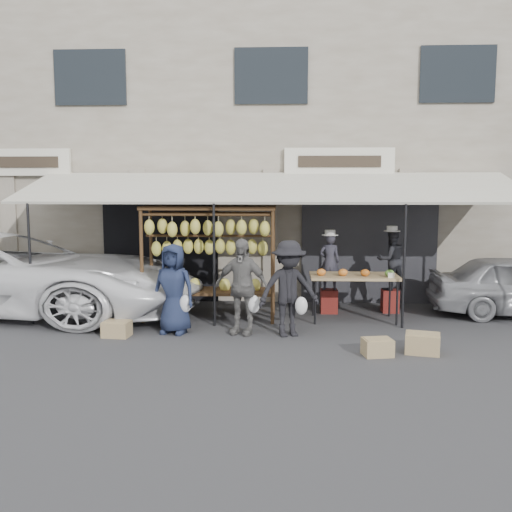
{
  "coord_description": "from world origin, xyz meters",
  "views": [
    {
      "loc": [
        0.28,
        -9.31,
        2.63
      ],
      "look_at": [
        -0.23,
        1.4,
        1.3
      ],
      "focal_mm": 40.0,
      "sensor_mm": 36.0,
      "label": 1
    }
  ],
  "objects": [
    {
      "name": "awning",
      "position": [
        0.01,
        2.28,
        2.57
      ],
      "size": [
        10.0,
        2.35,
        2.92
      ],
      "color": "beige",
      "rests_on": "ground_plane"
    },
    {
      "name": "stool_right",
      "position": [
        2.52,
        2.49,
        0.24
      ],
      "size": [
        0.42,
        0.42,
        0.47
      ],
      "primitive_type": "cube",
      "rotation": [
        0.0,
        0.0,
        -0.3
      ],
      "color": "maroon",
      "rests_on": "ground_plane"
    },
    {
      "name": "crate_near_a",
      "position": [
        1.75,
        -0.63,
        0.13
      ],
      "size": [
        0.5,
        0.41,
        0.27
      ],
      "primitive_type": "cube",
      "rotation": [
        0.0,
        0.0,
        0.18
      ],
      "color": "tan",
      "rests_on": "ground_plane"
    },
    {
      "name": "vendor_right",
      "position": [
        2.52,
        2.49,
        1.1
      ],
      "size": [
        0.73,
        0.64,
        1.26
      ],
      "primitive_type": "imported",
      "rotation": [
        0.0,
        0.0,
        3.45
      ],
      "color": "black",
      "rests_on": "stool_right"
    },
    {
      "name": "crate_near_b",
      "position": [
        2.49,
        -0.46,
        0.16
      ],
      "size": [
        0.6,
        0.51,
        0.31
      ],
      "primitive_type": "cube",
      "rotation": [
        0.0,
        0.0,
        -0.25
      ],
      "color": "tan",
      "rests_on": "ground_plane"
    },
    {
      "name": "ground_plane",
      "position": [
        0.0,
        0.0,
        0.0
      ],
      "size": [
        90.0,
        90.0,
        0.0
      ],
      "primitive_type": "plane",
      "color": "#2D2D30"
    },
    {
      "name": "shophouse",
      "position": [
        -0.0,
        6.5,
        3.65
      ],
      "size": [
        24.0,
        6.15,
        7.3
      ],
      "color": "#ABA495",
      "rests_on": "ground_plane"
    },
    {
      "name": "stool_left",
      "position": [
        1.24,
        2.38,
        0.24
      ],
      "size": [
        0.44,
        0.44,
        0.49
      ],
      "primitive_type": "cube",
      "rotation": [
        0.0,
        0.0,
        -0.34
      ],
      "color": "maroon",
      "rests_on": "ground_plane"
    },
    {
      "name": "produce_table",
      "position": [
        1.66,
        1.7,
        0.86
      ],
      "size": [
        1.7,
        0.9,
        1.04
      ],
      "color": "tan",
      "rests_on": "ground_plane"
    },
    {
      "name": "crate_far",
      "position": [
        -2.62,
        0.29,
        0.14
      ],
      "size": [
        0.49,
        0.39,
        0.27
      ],
      "primitive_type": "cube",
      "rotation": [
        0.0,
        0.0,
        -0.1
      ],
      "color": "tan",
      "rests_on": "ground_plane"
    },
    {
      "name": "customer_left",
      "position": [
        -1.66,
        0.59,
        0.8
      ],
      "size": [
        0.88,
        0.67,
        1.61
      ],
      "primitive_type": "imported",
      "rotation": [
        0.0,
        0.0,
        -0.23
      ],
      "color": "#1C243F",
      "rests_on": "ground_plane"
    },
    {
      "name": "banana_rack",
      "position": [
        -1.17,
        1.68,
        1.57
      ],
      "size": [
        2.6,
        0.9,
        2.24
      ],
      "color": "#352012",
      "rests_on": "ground_plane"
    },
    {
      "name": "customer_right",
      "position": [
        0.38,
        0.49,
        0.84
      ],
      "size": [
        1.23,
        0.93,
        1.69
      ],
      "primitive_type": "imported",
      "rotation": [
        0.0,
        0.0,
        0.31
      ],
      "color": "black",
      "rests_on": "ground_plane"
    },
    {
      "name": "vendor_left",
      "position": [
        1.24,
        2.38,
        1.07
      ],
      "size": [
        0.44,
        0.3,
        1.17
      ],
      "primitive_type": "imported",
      "rotation": [
        0.0,
        0.0,
        3.1
      ],
      "color": "#31303D",
      "rests_on": "stool_left"
    },
    {
      "name": "customer_mid",
      "position": [
        -0.45,
        0.6,
        0.85
      ],
      "size": [
        1.08,
        0.69,
        1.7
      ],
      "primitive_type": "imported",
      "rotation": [
        0.0,
        0.0,
        -0.3
      ],
      "color": "slate",
      "rests_on": "ground_plane"
    }
  ]
}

